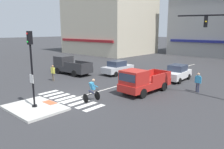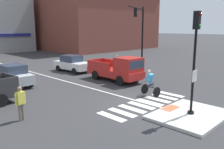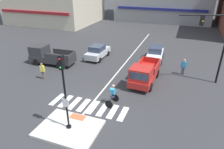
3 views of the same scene
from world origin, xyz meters
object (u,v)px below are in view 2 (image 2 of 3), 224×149
Objects in this scene: car_white_eastbound_far at (72,64)px; pickup_truck_red_eastbound_mid at (119,70)px; signal_pole at (195,54)px; pedestrian_at_curb_left at (20,101)px; cyclist at (150,82)px; traffic_light_mast at (140,29)px; car_silver_westbound_far at (13,75)px; pedestrian_waiting_far_side at (117,62)px.

pickup_truck_red_eastbound_mid is at bearing -89.91° from car_white_eastbound_far.
signal_pole reaches higher than pedestrian_at_curb_left.
traffic_light_mast is at bearing 42.44° from cyclist.
signal_pole is 2.96× the size of cyclist.
signal_pole is 2.98× the size of pedestrian_at_curb_left.
signal_pole is 8.85m from pickup_truck_red_eastbound_mid.
pedestrian_waiting_far_side is at bearing -7.47° from car_silver_westbound_far.
signal_pole reaches higher than pickup_truck_red_eastbound_mid.
pedestrian_waiting_far_side is at bearing -42.21° from car_white_eastbound_far.
car_silver_westbound_far is at bearing 168.94° from traffic_light_mast.
cyclist is at bearing -59.70° from car_silver_westbound_far.
pedestrian_at_curb_left is (-7.87, 1.79, 0.11)m from cyclist.
car_silver_westbound_far is 8.22m from pickup_truck_red_eastbound_mid.
pedestrian_at_curb_left is at bearing -155.35° from pedestrian_waiting_far_side.
car_white_eastbound_far is 0.81× the size of pickup_truck_red_eastbound_mid.
car_white_eastbound_far is (6.73, 1.72, 0.00)m from car_silver_westbound_far.
cyclist is at bearing -109.55° from pickup_truck_red_eastbound_mid.
pedestrian_at_curb_left is 1.00× the size of pedestrian_waiting_far_side.
signal_pole is at bearing -102.42° from car_white_eastbound_far.
car_silver_westbound_far and car_white_eastbound_far have the same top height.
signal_pole is 8.56m from pedestrian_at_curb_left.
cyclist is 9.04m from pedestrian_waiting_far_side.
car_white_eastbound_far is at bearing 81.98° from cyclist.
cyclist is (-1.50, -10.67, 0.06)m from car_white_eastbound_far.
pedestrian_waiting_far_side reaches higher than car_white_eastbound_far.
traffic_light_mast is at bearing 21.97° from pickup_truck_red_eastbound_mid.
signal_pole is at bearing -114.17° from cyclist.
car_white_eastbound_far is 2.50× the size of cyclist.
cyclist is at bearing 65.83° from signal_pole.
pedestrian_at_curb_left is (-9.38, -2.47, 0.00)m from pickup_truck_red_eastbound_mid.
pickup_truck_red_eastbound_mid is at bearing -158.03° from traffic_light_mast.
car_white_eastbound_far is (-5.64, 4.14, -3.41)m from traffic_light_mast.
traffic_light_mast is 1.25× the size of pickup_truck_red_eastbound_mid.
pickup_truck_red_eastbound_mid is (-5.63, -2.27, -3.24)m from traffic_light_mast.
cyclist reaches higher than car_white_eastbound_far.
cyclist is at bearing -137.56° from traffic_light_mast.
car_white_eastbound_far is at bearing 90.09° from pickup_truck_red_eastbound_mid.
pedestrian_at_curb_left reaches higher than car_white_eastbound_far.
pedestrian_waiting_far_side is at bearing 24.65° from pedestrian_at_curb_left.
car_silver_westbound_far is at bearing 172.53° from pedestrian_waiting_far_side.
traffic_light_mast is at bearing -11.06° from car_silver_westbound_far.
signal_pole is at bearing -119.91° from pedestrian_waiting_far_side.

